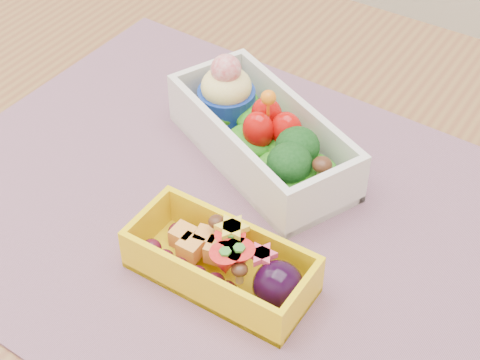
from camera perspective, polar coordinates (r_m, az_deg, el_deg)
The scene contains 4 objects.
table at distance 0.71m, azimuth 1.06°, elevation -9.93°, with size 1.20×0.80×0.75m.
placemat at distance 0.65m, azimuth -0.79°, elevation -2.49°, with size 0.53×0.41×0.00m, color #845B73.
bento_white at distance 0.69m, azimuth 1.62°, elevation 3.42°, with size 0.21×0.16×0.08m.
bento_yellow at distance 0.59m, azimuth -1.21°, elevation -6.22°, with size 0.15×0.06×0.05m.
Camera 1 is at (0.22, -0.37, 1.22)m, focal length 56.91 mm.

